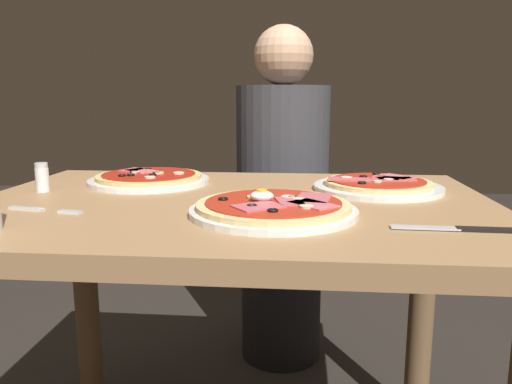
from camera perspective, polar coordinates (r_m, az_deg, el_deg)
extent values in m
cube|color=#9E754C|center=(1.06, -2.75, -1.98)|extent=(1.10, 0.78, 0.04)
cylinder|color=brown|center=(1.61, -18.86, -11.67)|extent=(0.07, 0.07, 0.69)
cylinder|color=brown|center=(1.51, 18.40, -13.02)|extent=(0.07, 0.07, 0.69)
cylinder|color=white|center=(0.92, 1.99, -2.23)|extent=(0.31, 0.31, 0.01)
cylinder|color=#E5C17F|center=(0.92, 1.99, -1.56)|extent=(0.29, 0.29, 0.01)
cylinder|color=#B72D19|center=(0.92, 2.00, -1.17)|extent=(0.25, 0.25, 0.00)
torus|color=black|center=(0.87, -0.47, -1.59)|extent=(0.02, 0.02, 0.00)
torus|color=black|center=(0.95, 4.22, -0.61)|extent=(0.02, 0.02, 0.00)
torus|color=black|center=(0.93, -3.73, -0.79)|extent=(0.02, 0.02, 0.00)
torus|color=black|center=(0.84, 1.94, -2.12)|extent=(0.02, 0.02, 0.00)
cube|color=#C65B66|center=(0.91, 3.87, -1.06)|extent=(0.06, 0.08, 0.00)
cube|color=#D16B70|center=(0.89, 6.55, -1.41)|extent=(0.10, 0.10, 0.00)
cube|color=#C65B66|center=(0.87, 0.25, -1.66)|extent=(0.10, 0.10, 0.00)
cube|color=#C65B66|center=(0.95, 6.65, -0.68)|extent=(0.07, 0.10, 0.00)
cylinder|color=beige|center=(0.95, 3.73, -0.57)|extent=(0.03, 0.03, 0.00)
cylinder|color=beige|center=(0.95, -0.25, -0.58)|extent=(0.03, 0.03, 0.00)
cylinder|color=beige|center=(0.87, 5.81, -1.68)|extent=(0.02, 0.02, 0.00)
cylinder|color=beige|center=(0.93, 4.78, -0.80)|extent=(0.02, 0.02, 0.00)
ellipsoid|color=white|center=(0.92, 0.67, -0.45)|extent=(0.04, 0.03, 0.02)
cylinder|color=yellow|center=(0.91, 0.68, 0.16)|extent=(0.02, 0.02, 0.00)
cylinder|color=white|center=(1.19, 13.78, 0.49)|extent=(0.30, 0.30, 0.01)
cylinder|color=#E5C17F|center=(1.19, 13.80, 1.01)|extent=(0.25, 0.25, 0.01)
cylinder|color=#B72D19|center=(1.19, 13.81, 1.32)|extent=(0.22, 0.22, 0.00)
torus|color=black|center=(1.27, 13.61, 2.06)|extent=(0.02, 0.02, 0.00)
torus|color=black|center=(1.13, 12.07, 1.05)|extent=(0.02, 0.02, 0.00)
torus|color=black|center=(1.22, 12.19, 1.77)|extent=(0.02, 0.02, 0.00)
cube|color=#D16B70|center=(1.24, 15.72, 1.70)|extent=(0.10, 0.10, 0.00)
cube|color=#C65B66|center=(1.20, 15.74, 1.44)|extent=(0.09, 0.06, 0.00)
cube|color=#C65B66|center=(1.17, 10.67, 1.45)|extent=(0.10, 0.06, 0.00)
cube|color=#C65B66|center=(1.21, 14.63, 1.53)|extent=(0.08, 0.07, 0.00)
cylinder|color=beige|center=(1.19, 10.33, 1.64)|extent=(0.03, 0.03, 0.00)
cylinder|color=beige|center=(1.18, 14.96, 1.38)|extent=(0.02, 0.02, 0.00)
cylinder|color=beige|center=(1.15, 13.70, 1.19)|extent=(0.02, 0.02, 0.00)
cylinder|color=white|center=(1.29, -12.13, 1.27)|extent=(0.30, 0.30, 0.01)
cylinder|color=#DBB26B|center=(1.28, -12.15, 1.75)|extent=(0.26, 0.26, 0.01)
cylinder|color=#A82314|center=(1.28, -12.17, 2.04)|extent=(0.23, 0.23, 0.00)
torus|color=black|center=(1.30, -13.83, 2.27)|extent=(0.02, 0.02, 0.00)
torus|color=black|center=(1.35, -12.28, 2.59)|extent=(0.02, 0.02, 0.00)
torus|color=black|center=(1.24, -11.76, 1.92)|extent=(0.02, 0.02, 0.00)
torus|color=black|center=(1.25, -14.16, 1.91)|extent=(0.02, 0.02, 0.00)
torus|color=black|center=(1.27, -11.35, 2.15)|extent=(0.02, 0.02, 0.00)
torus|color=black|center=(1.25, -15.11, 1.84)|extent=(0.02, 0.02, 0.00)
cube|color=#D16B70|center=(1.32, -13.03, 2.38)|extent=(0.10, 0.09, 0.00)
cube|color=#C65B66|center=(1.34, -13.90, 2.49)|extent=(0.06, 0.07, 0.00)
cylinder|color=beige|center=(1.26, -8.86, 2.17)|extent=(0.03, 0.03, 0.00)
cylinder|color=beige|center=(1.30, -13.68, 2.24)|extent=(0.02, 0.02, 0.00)
cylinder|color=beige|center=(1.27, -11.07, 2.16)|extent=(0.02, 0.02, 0.00)
cylinder|color=beige|center=(1.21, -12.05, 1.66)|extent=(0.03, 0.03, 0.00)
cube|color=silver|center=(1.06, -24.80, -1.75)|extent=(0.08, 0.03, 0.00)
cube|color=silver|center=(0.99, -20.77, -2.24)|extent=(0.04, 0.01, 0.00)
cube|color=silver|center=(0.99, -20.62, -2.18)|extent=(0.04, 0.01, 0.00)
cube|color=silver|center=(1.00, -20.46, -2.13)|extent=(0.04, 0.01, 0.00)
cube|color=silver|center=(1.00, -20.31, -2.07)|extent=(0.04, 0.01, 0.00)
cube|color=silver|center=(0.86, 18.79, -3.90)|extent=(0.11, 0.02, 0.00)
cube|color=black|center=(0.89, 24.82, -3.94)|extent=(0.09, 0.02, 0.01)
cylinder|color=white|center=(1.24, -23.30, 1.28)|extent=(0.03, 0.03, 0.05)
cylinder|color=silver|center=(1.23, -23.41, 2.82)|extent=(0.03, 0.03, 0.01)
cylinder|color=black|center=(1.86, 2.90, -11.68)|extent=(0.29, 0.29, 0.46)
cylinder|color=#38383D|center=(1.73, 3.05, 3.44)|extent=(0.32, 0.32, 0.52)
sphere|color=tan|center=(1.73, 3.18, 15.38)|extent=(0.20, 0.20, 0.20)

